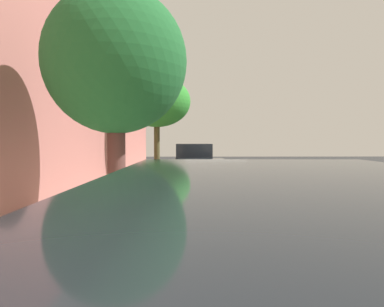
{
  "coord_description": "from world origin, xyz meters",
  "views": [
    {
      "loc": [
        1.2,
        15.07,
        2.14
      ],
      "look_at": [
        0.86,
        -7.79,
        1.31
      ],
      "focal_mm": 33.19,
      "sensor_mm": 36.0,
      "label": 1
    }
  ],
  "objects_px": {
    "street_tree_near_cyclist": "(157,102)",
    "bicycle_at_curb": "(184,169)",
    "parked_sedan_silver_nearest": "(193,158)",
    "parked_sedan_grey_mid": "(203,183)",
    "parked_suv_black_second": "(194,163)",
    "cyclist_with_backpack": "(181,157)",
    "street_tree_mid_block": "(116,63)"
  },
  "relations": [
    {
      "from": "street_tree_near_cyclist",
      "to": "bicycle_at_curb",
      "type": "bearing_deg",
      "value": -118.44
    },
    {
      "from": "parked_sedan_silver_nearest",
      "to": "parked_sedan_grey_mid",
      "type": "distance_m",
      "value": 16.08
    },
    {
      "from": "parked_suv_black_second",
      "to": "parked_sedan_grey_mid",
      "type": "xyz_separation_m",
      "value": [
        -0.18,
        6.03,
        -0.27
      ]
    },
    {
      "from": "cyclist_with_backpack",
      "to": "street_tree_near_cyclist",
      "type": "bearing_deg",
      "value": 68.35
    },
    {
      "from": "parked_suv_black_second",
      "to": "parked_sedan_grey_mid",
      "type": "relative_size",
      "value": 1.06
    },
    {
      "from": "street_tree_near_cyclist",
      "to": "parked_sedan_silver_nearest",
      "type": "bearing_deg",
      "value": -104.53
    },
    {
      "from": "parked_sedan_silver_nearest",
      "to": "parked_suv_black_second",
      "type": "bearing_deg",
      "value": 89.01
    },
    {
      "from": "bicycle_at_curb",
      "to": "street_tree_near_cyclist",
      "type": "xyz_separation_m",
      "value": [
        1.47,
        2.71,
        3.87
      ]
    },
    {
      "from": "parked_sedan_grey_mid",
      "to": "street_tree_mid_block",
      "type": "height_order",
      "value": "street_tree_mid_block"
    },
    {
      "from": "parked_sedan_silver_nearest",
      "to": "cyclist_with_backpack",
      "type": "distance_m",
      "value": 5.24
    },
    {
      "from": "street_tree_near_cyclist",
      "to": "parked_sedan_grey_mid",
      "type": "bearing_deg",
      "value": 105.48
    },
    {
      "from": "parked_sedan_silver_nearest",
      "to": "street_tree_near_cyclist",
      "type": "distance_m",
      "value": 9.26
    },
    {
      "from": "bicycle_at_curb",
      "to": "street_tree_near_cyclist",
      "type": "relative_size",
      "value": 0.26
    },
    {
      "from": "bicycle_at_curb",
      "to": "cyclist_with_backpack",
      "type": "xyz_separation_m",
      "value": [
        0.22,
        -0.44,
        0.73
      ]
    },
    {
      "from": "parked_suv_black_second",
      "to": "bicycle_at_curb",
      "type": "xyz_separation_m",
      "value": [
        0.51,
        -4.47,
        -0.64
      ]
    },
    {
      "from": "parked_suv_black_second",
      "to": "bicycle_at_curb",
      "type": "height_order",
      "value": "parked_suv_black_second"
    },
    {
      "from": "parked_suv_black_second",
      "to": "parked_sedan_grey_mid",
      "type": "distance_m",
      "value": 6.04
    },
    {
      "from": "parked_sedan_silver_nearest",
      "to": "street_tree_near_cyclist",
      "type": "height_order",
      "value": "street_tree_near_cyclist"
    },
    {
      "from": "parked_sedan_grey_mid",
      "to": "cyclist_with_backpack",
      "type": "distance_m",
      "value": 10.97
    },
    {
      "from": "parked_sedan_silver_nearest",
      "to": "cyclist_with_backpack",
      "type": "bearing_deg",
      "value": 80.06
    },
    {
      "from": "street_tree_mid_block",
      "to": "bicycle_at_curb",
      "type": "bearing_deg",
      "value": -96.04
    },
    {
      "from": "parked_sedan_grey_mid",
      "to": "parked_sedan_silver_nearest",
      "type": "bearing_deg",
      "value": -89.98
    },
    {
      "from": "street_tree_near_cyclist",
      "to": "street_tree_mid_block",
      "type": "xyz_separation_m",
      "value": [
        0.0,
        11.17,
        -0.32
      ]
    },
    {
      "from": "parked_suv_black_second",
      "to": "parked_sedan_grey_mid",
      "type": "bearing_deg",
      "value": 91.7
    },
    {
      "from": "parked_sedan_grey_mid",
      "to": "bicycle_at_curb",
      "type": "height_order",
      "value": "parked_sedan_grey_mid"
    },
    {
      "from": "cyclist_with_backpack",
      "to": "street_tree_near_cyclist",
      "type": "xyz_separation_m",
      "value": [
        1.25,
        3.15,
        3.14
      ]
    },
    {
      "from": "parked_sedan_grey_mid",
      "to": "street_tree_mid_block",
      "type": "bearing_deg",
      "value": 57.47
    },
    {
      "from": "cyclist_with_backpack",
      "to": "bicycle_at_curb",
      "type": "bearing_deg",
      "value": 116.62
    },
    {
      "from": "parked_suv_black_second",
      "to": "cyclist_with_backpack",
      "type": "xyz_separation_m",
      "value": [
        0.73,
        -4.9,
        0.09
      ]
    },
    {
      "from": "street_tree_near_cyclist",
      "to": "street_tree_mid_block",
      "type": "relative_size",
      "value": 1.01
    },
    {
      "from": "parked_sedan_grey_mid",
      "to": "street_tree_near_cyclist",
      "type": "distance_m",
      "value": 8.81
    },
    {
      "from": "cyclist_with_backpack",
      "to": "street_tree_near_cyclist",
      "type": "relative_size",
      "value": 0.33
    }
  ]
}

